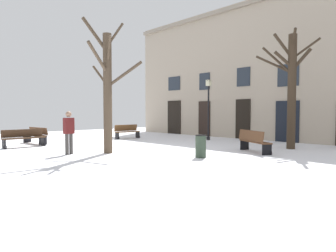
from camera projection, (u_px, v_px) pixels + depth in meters
The scene contains 11 objects.
ground_plane at pixel (142, 150), 13.08m from camera, with size 30.16×30.16×0.00m, color white.
building_facade at pixel (244, 71), 18.55m from camera, with size 18.85×0.60×8.50m.
tree_center at pixel (107, 87), 11.93m from camera, with size 1.91×2.27×5.46m.
tree_foreground at pixel (291, 86), 13.35m from camera, with size 2.72×1.53×5.25m.
streetlamp at pixel (208, 103), 17.65m from camera, with size 0.30×0.30×3.65m.
litter_bin at pixel (201, 146), 10.88m from camera, with size 0.42×0.42×0.84m.
bench_far_corner at pixel (36, 135), 15.77m from camera, with size 1.95×0.68×0.86m.
bench_back_to_back_left at pixel (24, 138), 14.14m from camera, with size 0.49×1.94×0.85m.
bench_facing_shops at pixel (254, 141), 12.29m from camera, with size 1.85×1.31×0.92m.
bench_back_to_back_right at pixel (127, 132), 18.71m from camera, with size 0.70×1.65×0.88m.
person_crossing_plaza at pixel (69, 130), 11.68m from camera, with size 0.25×0.40×1.70m.
Camera 1 is at (10.17, -8.20, 1.68)m, focal length 31.67 mm.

